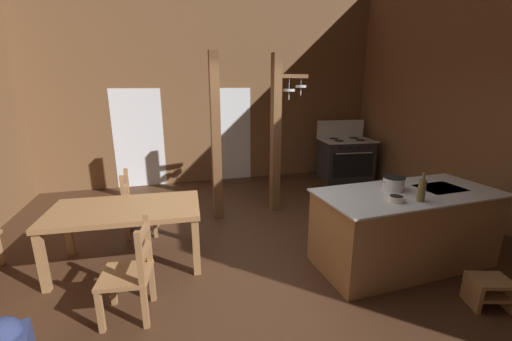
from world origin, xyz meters
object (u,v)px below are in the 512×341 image
object	(u,v)px
ladderback_chair_near_window	(137,205)
bottle_tall_on_counter	(422,190)
ladderback_chair_by_post	(131,273)
stove_range	(345,159)
mixing_bowl_on_counter	(396,199)
kitchen_island	(404,228)
dining_table	(126,214)
stockpot_on_counter	(393,183)
step_stool	(489,290)

from	to	relation	value
ladderback_chair_near_window	bottle_tall_on_counter	distance (m)	3.71
ladderback_chair_near_window	ladderback_chair_by_post	bearing A→B (deg)	-87.47
stove_range	bottle_tall_on_counter	size ratio (longest dim) A/B	4.16
ladderback_chair_near_window	mixing_bowl_on_counter	xyz separation A→B (m)	(2.80, -1.94, 0.50)
stove_range	ladderback_chair_by_post	size ratio (longest dim) A/B	1.39
mixing_bowl_on_counter	bottle_tall_on_counter	world-z (taller)	bottle_tall_on_counter
kitchen_island	dining_table	distance (m)	3.33
ladderback_chair_near_window	ladderback_chair_by_post	world-z (taller)	same
stove_range	ladderback_chair_near_window	distance (m)	4.68
dining_table	stockpot_on_counter	xyz separation A→B (m)	(3.07, -0.76, 0.35)
ladderback_chair_by_post	dining_table	bearing A→B (deg)	97.28
kitchen_island	bottle_tall_on_counter	bearing A→B (deg)	-109.93
dining_table	mixing_bowl_on_counter	world-z (taller)	mixing_bowl_on_counter
kitchen_island	ladderback_chair_by_post	world-z (taller)	ladderback_chair_by_post
stove_range	stockpot_on_counter	distance (m)	3.57
kitchen_island	bottle_tall_on_counter	world-z (taller)	bottle_tall_on_counter
stove_range	dining_table	world-z (taller)	stove_range
dining_table	stockpot_on_counter	size ratio (longest dim) A/B	5.44
stove_range	ladderback_chair_near_window	world-z (taller)	stove_range
kitchen_island	step_stool	size ratio (longest dim) A/B	5.17
dining_table	ladderback_chair_near_window	xyz separation A→B (m)	(0.04, 0.84, -0.20)
ladderback_chair_near_window	mixing_bowl_on_counter	distance (m)	3.45
ladderback_chair_by_post	bottle_tall_on_counter	world-z (taller)	bottle_tall_on_counter
step_stool	dining_table	bearing A→B (deg)	152.92
bottle_tall_on_counter	ladderback_chair_by_post	bearing A→B (deg)	176.33
kitchen_island	stove_range	bearing A→B (deg)	70.25
ladderback_chair_near_window	dining_table	bearing A→B (deg)	-92.99
step_stool	stockpot_on_counter	size ratio (longest dim) A/B	1.32
dining_table	stockpot_on_counter	world-z (taller)	stockpot_on_counter
step_stool	ladderback_chair_near_window	size ratio (longest dim) A/B	0.45
step_stool	dining_table	size ratio (longest dim) A/B	0.24
ladderback_chair_by_post	stockpot_on_counter	world-z (taller)	stockpot_on_counter
step_stool	stockpot_on_counter	distance (m)	1.37
mixing_bowl_on_counter	kitchen_island	bearing A→B (deg)	32.10
kitchen_island	ladderback_chair_near_window	bearing A→B (deg)	151.56
mixing_bowl_on_counter	ladderback_chair_near_window	bearing A→B (deg)	145.30
step_stool	ladderback_chair_near_window	xyz separation A→B (m)	(-3.44, 2.62, 0.27)
bottle_tall_on_counter	kitchen_island	bearing A→B (deg)	70.07
step_stool	dining_table	world-z (taller)	dining_table
ladderback_chair_by_post	mixing_bowl_on_counter	bearing A→B (deg)	-2.67
mixing_bowl_on_counter	dining_table	bearing A→B (deg)	158.91
ladderback_chair_by_post	mixing_bowl_on_counter	xyz separation A→B (m)	(2.72, -0.13, 0.50)
kitchen_island	step_stool	bearing A→B (deg)	-73.14
dining_table	ladderback_chair_near_window	distance (m)	0.87
kitchen_island	stockpot_on_counter	bearing A→B (deg)	142.85
kitchen_island	mixing_bowl_on_counter	xyz separation A→B (m)	(-0.36, -0.23, 0.49)
ladderback_chair_by_post	bottle_tall_on_counter	bearing A→B (deg)	-3.67
dining_table	bottle_tall_on_counter	world-z (taller)	bottle_tall_on_counter
ladderback_chair_by_post	stockpot_on_counter	xyz separation A→B (m)	(2.94, 0.21, 0.55)
ladderback_chair_near_window	mixing_bowl_on_counter	world-z (taller)	mixing_bowl_on_counter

